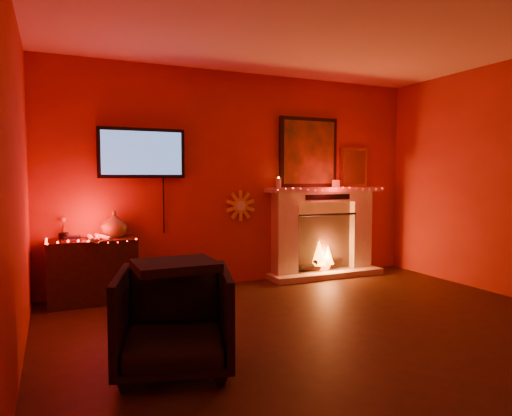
{
  "coord_description": "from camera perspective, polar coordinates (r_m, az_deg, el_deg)",
  "views": [
    {
      "loc": [
        -2.26,
        -2.96,
        1.38
      ],
      "look_at": [
        -0.18,
        1.7,
        1.02
      ],
      "focal_mm": 32.0,
      "sensor_mm": 36.0,
      "label": 1
    }
  ],
  "objects": [
    {
      "name": "room",
      "position": [
        3.73,
        13.32,
        3.41
      ],
      "size": [
        5.0,
        5.0,
        5.0
      ],
      "color": "black",
      "rests_on": "ground"
    },
    {
      "name": "fireplace",
      "position": [
        6.38,
        8.34,
        -1.96
      ],
      "size": [
        1.72,
        0.4,
        2.18
      ],
      "color": "beige",
      "rests_on": "floor"
    },
    {
      "name": "sunburst_clock",
      "position": [
        5.89,
        -1.95,
        0.28
      ],
      "size": [
        0.4,
        0.03,
        0.4
      ],
      "color": "gold",
      "rests_on": "room"
    },
    {
      "name": "console_table",
      "position": [
        5.33,
        -19.62,
        -6.9
      ],
      "size": [
        0.92,
        0.6,
        0.99
      ],
      "color": "black",
      "rests_on": "floor"
    },
    {
      "name": "tv",
      "position": [
        5.51,
        -14.06,
        6.64
      ],
      "size": [
        1.0,
        0.07,
        1.24
      ],
      "color": "black",
      "rests_on": "room"
    },
    {
      "name": "armchair",
      "position": [
        3.37,
        -10.19,
        -13.59
      ],
      "size": [
        0.97,
        0.99,
        0.74
      ],
      "primitive_type": "imported",
      "rotation": [
        0.0,
        0.0,
        -0.26
      ],
      "color": "black",
      "rests_on": "floor"
    }
  ]
}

